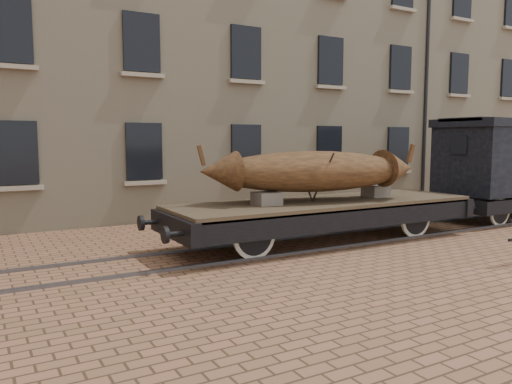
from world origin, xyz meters
TOP-DOWN VIEW (x-y plane):
  - ground at (0.00, 0.00)m, footprint 90.00×90.00m
  - warehouse_cream at (3.00, 9.99)m, footprint 40.00×10.19m
  - rail_track at (0.00, 0.00)m, footprint 30.00×1.52m
  - flatcar_wagon at (0.52, 0.00)m, footprint 8.89×2.41m
  - iron_boat at (0.14, -0.00)m, footprint 5.61×2.58m

SIDE VIEW (x-z plane):
  - ground at x=0.00m, z-range 0.00..0.00m
  - rail_track at x=0.00m, z-range 0.00..0.06m
  - flatcar_wagon at x=0.52m, z-range 0.17..1.51m
  - iron_boat at x=0.14m, z-range 1.09..2.48m
  - warehouse_cream at x=3.00m, z-range 0.00..14.00m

